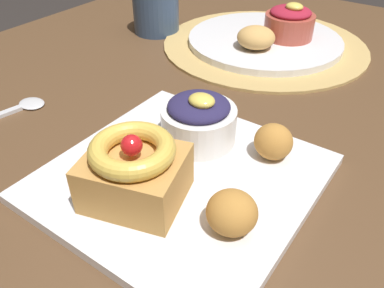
% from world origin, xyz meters
% --- Properties ---
extents(dining_table, '(1.21, 1.10, 0.73)m').
position_xyz_m(dining_table, '(0.00, 0.00, 0.64)').
color(dining_table, brown).
rests_on(dining_table, ground_plane).
extents(woven_placemat, '(0.38, 0.38, 0.00)m').
position_xyz_m(woven_placemat, '(-0.13, 0.18, 0.73)').
color(woven_placemat, tan).
rests_on(woven_placemat, dining_table).
extents(front_plate, '(0.27, 0.27, 0.01)m').
position_xyz_m(front_plate, '(-0.03, -0.22, 0.74)').
color(front_plate, white).
rests_on(front_plate, dining_table).
extents(cake_slice, '(0.11, 0.10, 0.08)m').
position_xyz_m(cake_slice, '(-0.05, -0.27, 0.78)').
color(cake_slice, '#C68E47').
rests_on(cake_slice, front_plate).
extents(berry_ramekin, '(0.09, 0.09, 0.07)m').
position_xyz_m(berry_ramekin, '(-0.05, -0.15, 0.77)').
color(berry_ramekin, white).
rests_on(berry_ramekin, front_plate).
extents(fritter_front, '(0.05, 0.05, 0.04)m').
position_xyz_m(fritter_front, '(0.05, -0.25, 0.76)').
color(fritter_front, '#BC7F38').
rests_on(fritter_front, front_plate).
extents(fritter_middle, '(0.04, 0.04, 0.04)m').
position_xyz_m(fritter_middle, '(0.03, -0.13, 0.76)').
color(fritter_middle, '#BC7F38').
rests_on(fritter_middle, front_plate).
extents(back_plate, '(0.28, 0.28, 0.01)m').
position_xyz_m(back_plate, '(-0.13, 0.18, 0.74)').
color(back_plate, white).
rests_on(back_plate, woven_placemat).
extents(back_ramekin, '(0.09, 0.09, 0.07)m').
position_xyz_m(back_ramekin, '(-0.10, 0.21, 0.78)').
color(back_ramekin, '#B24C3D').
rests_on(back_ramekin, back_plate).
extents(back_pastry, '(0.07, 0.07, 0.04)m').
position_xyz_m(back_pastry, '(-0.13, 0.13, 0.77)').
color(back_pastry, tan).
rests_on(back_pastry, back_plate).
extents(spoon, '(0.05, 0.13, 0.00)m').
position_xyz_m(spoon, '(-0.31, -0.23, 0.73)').
color(spoon, silver).
rests_on(spoon, dining_table).
extents(coffee_mug, '(0.09, 0.09, 0.08)m').
position_xyz_m(coffee_mug, '(-0.35, 0.12, 0.77)').
color(coffee_mug, '#334766').
rests_on(coffee_mug, dining_table).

